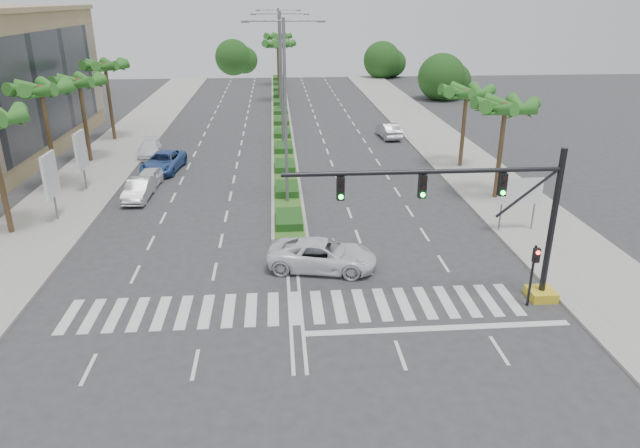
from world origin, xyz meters
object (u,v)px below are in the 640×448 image
at_px(car_parked_b, 139,189).
at_px(car_parked_a, 149,178).
at_px(car_parked_d, 150,149).
at_px(car_parked_c, 164,162).
at_px(car_crossing, 322,255).
at_px(car_right, 389,130).

bearing_deg(car_parked_b, car_parked_a, 88.91).
relative_size(car_parked_a, car_parked_d, 0.84).
bearing_deg(car_parked_c, car_parked_b, -86.63).
bearing_deg(car_crossing, car_parked_c, 43.00).
relative_size(car_parked_d, car_right, 1.01).
bearing_deg(car_crossing, car_parked_d, 41.52).
bearing_deg(car_parked_d, car_parked_b, -88.66).
xyz_separation_m(car_parked_c, car_parked_d, (-2.03, 4.73, -0.10)).
xyz_separation_m(car_parked_d, car_crossing, (13.36, -23.56, 0.11)).
xyz_separation_m(car_parked_a, car_crossing, (11.71, -14.68, 0.12)).
height_order(car_parked_a, car_parked_b, car_parked_b).
distance_m(car_parked_b, car_right, 26.97).
relative_size(car_parked_a, car_right, 0.84).
xyz_separation_m(car_parked_d, car_right, (22.38, 5.45, 0.09)).
bearing_deg(car_crossing, car_right, -5.31).
xyz_separation_m(car_parked_b, car_parked_c, (0.50, 6.93, 0.06)).
distance_m(car_parked_a, car_crossing, 18.78).
xyz_separation_m(car_parked_a, car_parked_c, (0.38, 4.15, 0.11)).
bearing_deg(car_parked_d, car_right, 7.54).
bearing_deg(car_right, car_parked_a, 29.29).
bearing_deg(car_parked_b, car_crossing, -43.84).
distance_m(car_parked_c, car_parked_d, 5.15).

